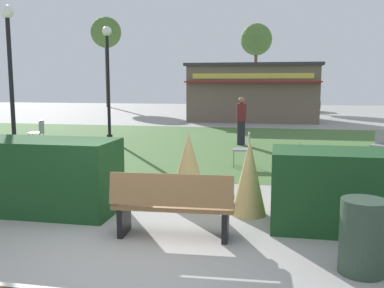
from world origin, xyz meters
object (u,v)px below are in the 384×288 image
Objects in this scene: lamppost_mid at (10,64)px; parked_car_center_slot at (292,103)px; tree_center_bg at (256,40)px; park_bench at (173,205)px; food_kiosk at (254,92)px; cafe_chair_center at (39,131)px; person_strolling at (241,121)px; trash_bin at (363,237)px; parked_car_west_slot at (226,102)px; lamppost_far at (108,69)px; tree_left_bg at (106,33)px; cafe_chair_east at (381,142)px; cafe_chair_west at (245,147)px.

lamppost_mid reaches higher than parked_car_center_slot.
tree_center_bg is at bearing 124.55° from parked_car_center_slot.
food_kiosk is at bearing 89.94° from park_bench.
food_kiosk is 1.01× the size of tree_center_bg.
cafe_chair_center is 0.53× the size of person_strolling.
trash_bin is at bearing -90.33° from parked_car_center_slot.
park_bench is at bearing -84.75° from parked_car_west_slot.
parked_car_west_slot reaches higher than trash_bin.
tree_left_bg reaches higher than lamppost_far.
food_kiosk is 8.47× the size of cafe_chair_east.
lamppost_mid is at bearing -73.01° from cafe_chair_center.
cafe_chair_east is at bearing -4.69° from cafe_chair_center.
lamppost_far reaches higher than parked_car_west_slot.
lamppost_far is 1.01× the size of parked_car_west_slot.
cafe_chair_west is 0.12× the size of tree_center_bg.
person_strolling is at bearing -96.90° from parked_car_center_slot.
tree_center_bg reaches higher than lamppost_far.
trash_bin is at bearing -103.86° from cafe_chair_east.
tree_left_bg is at bearing -175.38° from tree_center_bg.
parked_car_center_slot is (-1.72, 22.12, 0.12)m from cafe_chair_east.
parked_car_west_slot reaches higher than cafe_chair_center.
person_strolling reaches higher than park_bench.
person_strolling is at bearing -81.76° from parked_car_west_slot.
parked_car_center_slot is (2.38, 19.68, -0.22)m from person_strolling.
lamppost_far is 2.54× the size of person_strolling.
tree_left_bg is at bearing 113.64° from park_bench.
parked_car_west_slot is (3.28, 23.83, -2.05)m from lamppost_mid.
cafe_chair_west reaches higher than trash_bin.
tree_left_bg reaches higher than lamppost_mid.
tree_center_bg is (4.41, 23.67, 3.30)m from lamppost_far.
food_kiosk reaches higher than parked_car_center_slot.
park_bench is at bearing -90.06° from food_kiosk.
parked_car_west_slot is at bearing -179.97° from parked_car_center_slot.
lamppost_far is at bearing 142.03° from person_strolling.
cafe_chair_east is (3.69, 1.55, 0.00)m from cafe_chair_west.
cafe_chair_center is 21.60m from parked_car_west_slot.
food_kiosk is 1.76× the size of parked_car_center_slot.
parked_car_center_slot reaches higher than cafe_chair_east.
tree_center_bg is at bearing 59.61° from person_strolling.
trash_bin is 0.97× the size of cafe_chair_center.
cafe_chair_east is at bearing -17.78° from lamppost_far.
cafe_chair_center is 23.17m from parked_car_center_slot.
lamppost_mid reaches higher than cafe_chair_center.
food_kiosk is 14.72m from cafe_chair_west.
tree_left_bg is (-14.42, 23.09, 5.91)m from person_strolling.
parked_car_west_slot is at bearing 97.86° from cafe_chair_west.
park_bench is 0.40× the size of lamppost_mid.
cafe_chair_center is (-11.04, 0.91, 0.00)m from cafe_chair_east.
lamppost_far reaches higher than park_bench.
parked_car_west_slot reaches higher than cafe_chair_west.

